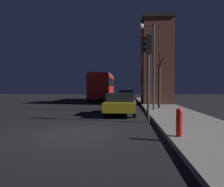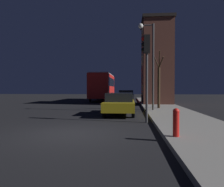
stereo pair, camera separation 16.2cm
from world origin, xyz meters
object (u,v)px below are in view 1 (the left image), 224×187
object	(u,v)px
traffic_light	(148,60)
bare_tree	(159,84)
car_mid_lane	(126,97)
streetlamp	(150,54)
fire_hydrant	(179,122)
bus	(102,85)
car_near_lane	(121,103)

from	to	relation	value
traffic_light	bare_tree	size ratio (longest dim) A/B	1.00
car_mid_lane	traffic_light	bearing A→B (deg)	-84.82
streetlamp	fire_hydrant	xyz separation A→B (m)	(0.08, -8.82, -3.56)
bus	fire_hydrant	size ratio (longest dim) A/B	11.10
streetlamp	bus	size ratio (longest dim) A/B	0.62
car_near_lane	car_mid_lane	world-z (taller)	car_mid_lane
car_mid_lane	car_near_lane	bearing A→B (deg)	-91.27
car_near_lane	fire_hydrant	xyz separation A→B (m)	(2.14, -7.17, -0.12)
streetlamp	traffic_light	distance (m)	5.07
bare_tree	car_mid_lane	xyz separation A→B (m)	(-2.70, 7.16, -1.26)
streetlamp	traffic_light	bearing A→B (deg)	-96.78
car_near_lane	bus	bearing A→B (deg)	101.00
streetlamp	bare_tree	world-z (taller)	streetlamp
traffic_light	bare_tree	world-z (taller)	bare_tree
streetlamp	traffic_light	xyz separation A→B (m)	(-0.58, -4.92, -1.07)
car_near_lane	car_mid_lane	distance (m)	10.37
traffic_light	car_near_lane	size ratio (longest dim) A/B	0.92
car_mid_lane	fire_hydrant	distance (m)	17.65
traffic_light	fire_hydrant	world-z (taller)	traffic_light
traffic_light	car_near_lane	world-z (taller)	traffic_light
fire_hydrant	streetlamp	bearing A→B (deg)	90.55
traffic_light	fire_hydrant	bearing A→B (deg)	-80.25
streetlamp	bare_tree	bearing A→B (deg)	60.62
bare_tree	car_near_lane	world-z (taller)	bare_tree
bus	car_near_lane	size ratio (longest dim) A/B	2.11
streetlamp	fire_hydrant	world-z (taller)	streetlamp
traffic_light	bus	distance (m)	20.55
streetlamp	fire_hydrant	bearing A→B (deg)	-89.45
bare_tree	traffic_light	bearing A→B (deg)	-102.73
streetlamp	car_mid_lane	size ratio (longest dim) A/B	1.45
bus	car_mid_lane	xyz separation A→B (m)	(3.48, -6.34, -1.42)
fire_hydrant	bus	bearing A→B (deg)	102.70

